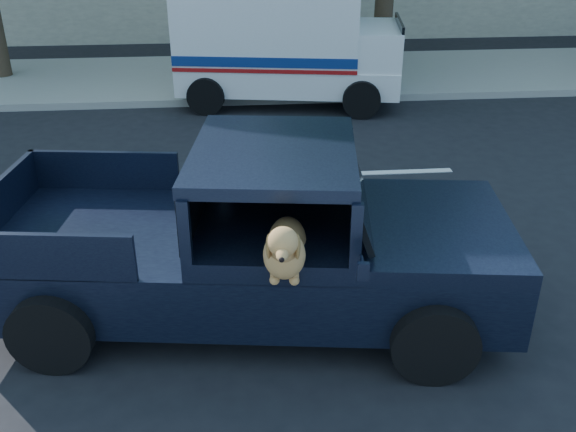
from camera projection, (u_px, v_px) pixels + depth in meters
The scene contains 5 objects.
ground at pixel (117, 309), 6.90m from camera, with size 120.00×120.00×0.00m, color black.
far_sidewalk at pixel (174, 79), 15.03m from camera, with size 60.00×4.00×0.15m, color gray.
lane_stripes at pixel (278, 176), 10.08m from camera, with size 21.60×0.14×0.01m, color silver, non-canonical shape.
pickup_truck at pixel (242, 260), 6.60m from camera, with size 5.39×2.98×1.85m.
mail_truck at pixel (284, 51), 13.21m from camera, with size 4.73×2.88×2.44m.
Camera 1 is at (1.32, -5.84, 4.02)m, focal length 40.00 mm.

